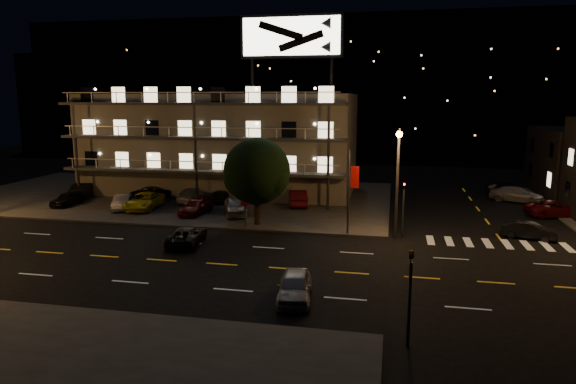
% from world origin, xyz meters
% --- Properties ---
extents(ground, '(140.00, 140.00, 0.00)m').
position_xyz_m(ground, '(0.00, 0.00, 0.00)').
color(ground, black).
rests_on(ground, ground).
extents(curb_nw, '(44.00, 24.00, 0.15)m').
position_xyz_m(curb_nw, '(-14.00, 20.00, 0.07)').
color(curb_nw, '#343331').
rests_on(curb_nw, ground).
extents(motel, '(28.00, 13.80, 18.10)m').
position_xyz_m(motel, '(-9.94, 23.88, 5.34)').
color(motel, gray).
rests_on(motel, ground).
extents(hill_backdrop, '(120.00, 25.00, 24.00)m').
position_xyz_m(hill_backdrop, '(-5.94, 68.78, 11.55)').
color(hill_backdrop, black).
rests_on(hill_backdrop, ground).
extents(streetlight_nc, '(0.44, 1.92, 8.00)m').
position_xyz_m(streetlight_nc, '(8.50, 7.94, 4.96)').
color(streetlight_nc, '#2D2D30').
rests_on(streetlight_nc, ground).
extents(signal_nw, '(0.20, 0.27, 4.60)m').
position_xyz_m(signal_nw, '(9.00, 8.50, 2.57)').
color(signal_nw, '#2D2D30').
rests_on(signal_nw, ground).
extents(signal_sw, '(0.20, 0.27, 4.60)m').
position_xyz_m(signal_sw, '(9.00, -8.50, 2.57)').
color(signal_sw, '#2D2D30').
rests_on(signal_sw, ground).
extents(banner_north, '(0.83, 0.16, 6.40)m').
position_xyz_m(banner_north, '(5.09, 8.40, 3.43)').
color(banner_north, '#2D2D30').
rests_on(banner_north, ground).
extents(stop_sign, '(0.91, 0.11, 2.61)m').
position_xyz_m(stop_sign, '(-3.00, 8.57, 1.71)').
color(stop_sign, '#2D2D30').
rests_on(stop_sign, ground).
extents(tree, '(5.48, 5.28, 6.91)m').
position_xyz_m(tree, '(-2.37, 9.75, 4.25)').
color(tree, black).
rests_on(tree, curb_nw).
extents(lot_car_0, '(1.75, 3.81, 1.27)m').
position_xyz_m(lot_car_0, '(-21.69, 13.17, 0.78)').
color(lot_car_0, black).
rests_on(lot_car_0, curb_nw).
extents(lot_car_1, '(2.63, 4.15, 1.29)m').
position_xyz_m(lot_car_1, '(-15.81, 12.69, 0.80)').
color(lot_car_1, '#9A999F').
rests_on(lot_car_1, curb_nw).
extents(lot_car_2, '(2.83, 5.39, 1.45)m').
position_xyz_m(lot_car_2, '(-13.86, 13.15, 0.87)').
color(lot_car_2, gold).
rests_on(lot_car_2, curb_nw).
extents(lot_car_3, '(2.22, 4.40, 1.23)m').
position_xyz_m(lot_car_3, '(-8.56, 12.27, 0.76)').
color(lot_car_3, '#550C10').
rests_on(lot_car_3, curb_nw).
extents(lot_car_4, '(3.37, 4.77, 1.51)m').
position_xyz_m(lot_car_4, '(-5.07, 12.64, 0.90)').
color(lot_car_4, '#9A999F').
rests_on(lot_car_4, curb_nw).
extents(lot_car_5, '(2.47, 4.61, 1.44)m').
position_xyz_m(lot_car_5, '(-22.73, 17.41, 0.87)').
color(lot_car_5, black).
rests_on(lot_car_5, curb_nw).
extents(lot_car_6, '(4.00, 5.32, 1.34)m').
position_xyz_m(lot_car_6, '(-14.94, 17.37, 0.82)').
color(lot_car_6, black).
rests_on(lot_car_6, curb_nw).
extents(lot_car_7, '(2.02, 4.81, 1.39)m').
position_xyz_m(lot_car_7, '(-10.82, 17.13, 0.84)').
color(lot_car_7, '#9A999F').
rests_on(lot_car_7, curb_nw).
extents(lot_car_8, '(1.53, 3.68, 1.25)m').
position_xyz_m(lot_car_8, '(-8.05, 17.48, 0.77)').
color(lot_car_8, black).
rests_on(lot_car_8, curb_nw).
extents(lot_car_9, '(2.73, 4.90, 1.53)m').
position_xyz_m(lot_car_9, '(-0.50, 17.46, 0.91)').
color(lot_car_9, '#550C10').
rests_on(lot_car_9, curb_nw).
extents(side_car_0, '(4.01, 2.36, 1.25)m').
position_xyz_m(side_car_0, '(18.06, 10.08, 0.63)').
color(side_car_0, black).
rests_on(side_car_0, ground).
extents(side_car_1, '(5.40, 3.40, 1.39)m').
position_xyz_m(side_car_1, '(22.06, 18.05, 0.70)').
color(side_car_1, '#550C10').
rests_on(side_car_1, ground).
extents(side_car_2, '(5.46, 3.89, 1.47)m').
position_xyz_m(side_car_2, '(20.23, 24.26, 0.73)').
color(side_car_2, '#9A999F').
rests_on(side_car_2, ground).
extents(side_car_3, '(4.23, 2.44, 1.35)m').
position_xyz_m(side_car_3, '(19.95, 28.37, 0.68)').
color(side_car_3, black).
rests_on(side_car_3, ground).
extents(road_car_east, '(2.19, 4.33, 1.41)m').
position_xyz_m(road_car_east, '(3.47, -4.59, 0.71)').
color(road_car_east, '#9A999F').
rests_on(road_car_east, ground).
extents(road_car_west, '(2.65, 4.75, 1.26)m').
position_xyz_m(road_car_west, '(-5.79, 3.67, 0.63)').
color(road_car_west, black).
rests_on(road_car_west, ground).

